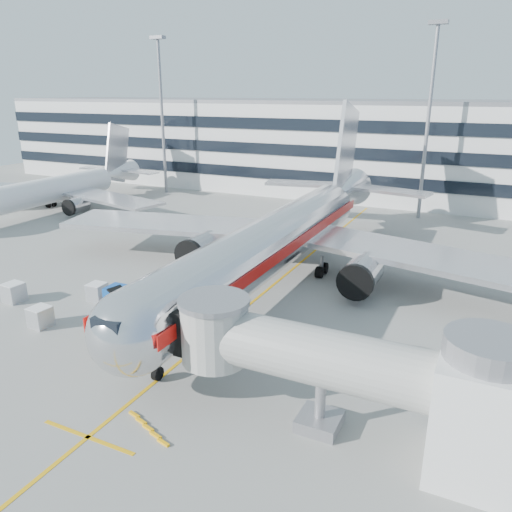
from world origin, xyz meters
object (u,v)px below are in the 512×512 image
at_px(main_jet, 283,235).
at_px(baggage_tug, 121,302).
at_px(belt_loader, 130,314).
at_px(cargo_container_left, 14,292).
at_px(ramp_worker, 175,304).
at_px(cargo_container_front, 40,317).
at_px(cargo_container_right, 97,292).

distance_m(main_jet, baggage_tug, 15.87).
relative_size(belt_loader, cargo_container_left, 3.34).
bearing_deg(ramp_worker, cargo_container_front, -171.15).
relative_size(baggage_tug, cargo_container_left, 1.94).
height_order(cargo_container_front, ramp_worker, ramp_worker).
relative_size(belt_loader, cargo_container_right, 3.62).
distance_m(baggage_tug, cargo_container_left, 10.09).
relative_size(main_jet, baggage_tug, 16.38).
relative_size(main_jet, cargo_container_front, 32.71).
bearing_deg(belt_loader, baggage_tug, 148.60).
bearing_deg(cargo_container_left, cargo_container_right, 28.09).
bearing_deg(main_jet, cargo_container_front, -125.48).
bearing_deg(ramp_worker, baggage_tug, 176.39).
bearing_deg(ramp_worker, main_jet, 37.71).
bearing_deg(cargo_container_front, belt_loader, 30.64).
relative_size(baggage_tug, ramp_worker, 1.85).
bearing_deg(cargo_container_front, cargo_container_left, 157.24).
height_order(belt_loader, cargo_container_front, belt_loader).
relative_size(cargo_container_left, ramp_worker, 0.95).
bearing_deg(baggage_tug, cargo_container_right, 160.59).
distance_m(cargo_container_right, ramp_worker, 7.61).
bearing_deg(cargo_container_left, main_jet, 39.36).
bearing_deg(belt_loader, cargo_container_front, -149.36).
xyz_separation_m(cargo_container_left, cargo_container_front, (5.86, -2.46, -0.03)).
xyz_separation_m(belt_loader, cargo_container_left, (-11.59, -0.94, 0.10)).
height_order(baggage_tug, cargo_container_front, baggage_tug).
xyz_separation_m(belt_loader, cargo_container_right, (-5.43, 2.35, 0.04)).
height_order(cargo_container_left, cargo_container_front, cargo_container_left).
height_order(baggage_tug, cargo_container_left, baggage_tug).
height_order(main_jet, cargo_container_left, main_jet).
relative_size(main_jet, belt_loader, 9.49).
height_order(cargo_container_left, ramp_worker, ramp_worker).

